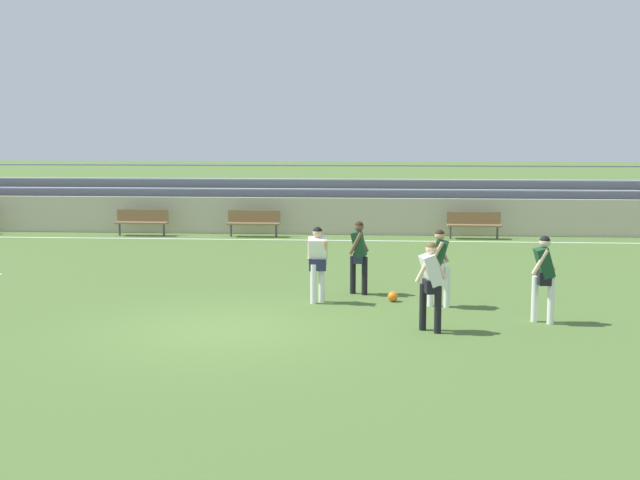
{
  "coord_description": "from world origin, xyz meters",
  "views": [
    {
      "loc": [
        2.85,
        -14.74,
        3.66
      ],
      "look_at": [
        1.41,
        5.0,
        1.01
      ],
      "focal_mm": 46.74,
      "sensor_mm": 36.0,
      "label": 1
    }
  ],
  "objects_px": {
    "player_white_deep_cover": "(318,258)",
    "soccer_ball": "(393,296)",
    "bleacher_stand": "(295,202)",
    "bench_far_right": "(254,221)",
    "player_dark_on_ball": "(439,261)",
    "player_dark_dropping_back": "(359,251)",
    "bench_near_wall_gap": "(474,222)",
    "player_white_wide_left": "(431,279)",
    "bench_far_left": "(142,220)",
    "player_dark_overlapping": "(544,271)"
  },
  "relations": [
    {
      "from": "player_white_deep_cover",
      "to": "soccer_ball",
      "type": "distance_m",
      "value": 1.82
    },
    {
      "from": "bleacher_stand",
      "to": "bench_far_right",
      "type": "xyz_separation_m",
      "value": [
        -1.13,
        -2.91,
        -0.4
      ]
    },
    {
      "from": "player_dark_on_ball",
      "to": "player_dark_dropping_back",
      "type": "relative_size",
      "value": 0.99
    },
    {
      "from": "bench_near_wall_gap",
      "to": "player_dark_on_ball",
      "type": "distance_m",
      "value": 11.15
    },
    {
      "from": "player_dark_on_ball",
      "to": "player_white_wide_left",
      "type": "height_order",
      "value": "player_white_wide_left"
    },
    {
      "from": "bleacher_stand",
      "to": "bench_far_right",
      "type": "relative_size",
      "value": 14.76
    },
    {
      "from": "bench_far_right",
      "to": "player_white_wide_left",
      "type": "relative_size",
      "value": 1.09
    },
    {
      "from": "bench_far_left",
      "to": "player_dark_on_ball",
      "type": "bearing_deg",
      "value": -49.31
    },
    {
      "from": "bleacher_stand",
      "to": "player_white_deep_cover",
      "type": "relative_size",
      "value": 16.37
    },
    {
      "from": "bench_near_wall_gap",
      "to": "player_white_deep_cover",
      "type": "distance_m",
      "value": 11.65
    },
    {
      "from": "bleacher_stand",
      "to": "player_dark_dropping_back",
      "type": "xyz_separation_m",
      "value": [
        2.72,
        -12.68,
        0.02
      ]
    },
    {
      "from": "player_dark_dropping_back",
      "to": "player_dark_overlapping",
      "type": "distance_m",
      "value": 4.36
    },
    {
      "from": "bleacher_stand",
      "to": "player_dark_overlapping",
      "type": "relative_size",
      "value": 15.92
    },
    {
      "from": "player_dark_on_ball",
      "to": "player_white_deep_cover",
      "type": "relative_size",
      "value": 1.0
    },
    {
      "from": "bench_near_wall_gap",
      "to": "bench_far_right",
      "type": "relative_size",
      "value": 1.0
    },
    {
      "from": "player_dark_dropping_back",
      "to": "player_white_wide_left",
      "type": "xyz_separation_m",
      "value": [
        1.39,
        -3.37,
        0.01
      ]
    },
    {
      "from": "bench_near_wall_gap",
      "to": "player_white_wide_left",
      "type": "relative_size",
      "value": 1.09
    },
    {
      "from": "player_dark_overlapping",
      "to": "player_dark_on_ball",
      "type": "bearing_deg",
      "value": 144.95
    },
    {
      "from": "soccer_ball",
      "to": "bench_far_right",
      "type": "bearing_deg",
      "value": 113.63
    },
    {
      "from": "player_dark_overlapping",
      "to": "bench_near_wall_gap",
      "type": "bearing_deg",
      "value": 89.82
    },
    {
      "from": "bleacher_stand",
      "to": "player_dark_overlapping",
      "type": "distance_m",
      "value": 16.44
    },
    {
      "from": "player_dark_dropping_back",
      "to": "soccer_ball",
      "type": "relative_size",
      "value": 7.44
    },
    {
      "from": "bleacher_stand",
      "to": "player_white_deep_cover",
      "type": "distance_m",
      "value": 13.8
    },
    {
      "from": "bench_near_wall_gap",
      "to": "player_white_wide_left",
      "type": "xyz_separation_m",
      "value": [
        -2.21,
        -13.14,
        0.43
      ]
    },
    {
      "from": "player_dark_on_ball",
      "to": "player_white_wide_left",
      "type": "xyz_separation_m",
      "value": [
        -0.3,
        -2.16,
        0.02
      ]
    },
    {
      "from": "bleacher_stand",
      "to": "player_dark_on_ball",
      "type": "bearing_deg",
      "value": -72.37
    },
    {
      "from": "bench_far_right",
      "to": "player_dark_dropping_back",
      "type": "distance_m",
      "value": 10.51
    },
    {
      "from": "bleacher_stand",
      "to": "soccer_ball",
      "type": "bearing_deg",
      "value": -75.5
    },
    {
      "from": "soccer_ball",
      "to": "player_white_wide_left",
      "type": "bearing_deg",
      "value": -76.24
    },
    {
      "from": "player_dark_dropping_back",
      "to": "player_dark_overlapping",
      "type": "bearing_deg",
      "value": -35.25
    },
    {
      "from": "player_white_deep_cover",
      "to": "player_dark_on_ball",
      "type": "bearing_deg",
      "value": -4.9
    },
    {
      "from": "player_dark_on_ball",
      "to": "player_white_deep_cover",
      "type": "xyz_separation_m",
      "value": [
        -2.53,
        0.22,
        0.01
      ]
    },
    {
      "from": "player_white_deep_cover",
      "to": "soccer_ball",
      "type": "xyz_separation_m",
      "value": [
        1.6,
        0.23,
        -0.85
      ]
    },
    {
      "from": "bench_near_wall_gap",
      "to": "soccer_ball",
      "type": "height_order",
      "value": "bench_near_wall_gap"
    },
    {
      "from": "bench_far_left",
      "to": "player_dark_dropping_back",
      "type": "relative_size",
      "value": 1.1
    },
    {
      "from": "player_white_deep_cover",
      "to": "player_dark_overlapping",
      "type": "distance_m",
      "value": 4.66
    },
    {
      "from": "bleacher_stand",
      "to": "player_dark_dropping_back",
      "type": "height_order",
      "value": "bleacher_stand"
    },
    {
      "from": "bench_far_left",
      "to": "player_dark_overlapping",
      "type": "relative_size",
      "value": 1.08
    },
    {
      "from": "player_dark_dropping_back",
      "to": "player_white_wide_left",
      "type": "height_order",
      "value": "player_white_wide_left"
    },
    {
      "from": "player_dark_on_ball",
      "to": "soccer_ball",
      "type": "xyz_separation_m",
      "value": [
        -0.94,
        0.45,
        -0.85
      ]
    },
    {
      "from": "player_dark_overlapping",
      "to": "player_white_wide_left",
      "type": "bearing_deg",
      "value": -158.58
    },
    {
      "from": "player_dark_overlapping",
      "to": "player_white_wide_left",
      "type": "distance_m",
      "value": 2.33
    },
    {
      "from": "player_dark_dropping_back",
      "to": "player_white_wide_left",
      "type": "distance_m",
      "value": 3.64
    },
    {
      "from": "player_dark_dropping_back",
      "to": "soccer_ball",
      "type": "xyz_separation_m",
      "value": [
        0.75,
        -0.75,
        -0.86
      ]
    },
    {
      "from": "bench_near_wall_gap",
      "to": "player_dark_overlapping",
      "type": "relative_size",
      "value": 1.08
    },
    {
      "from": "player_white_deep_cover",
      "to": "bench_near_wall_gap",
      "type": "bearing_deg",
      "value": 67.56
    },
    {
      "from": "player_dark_dropping_back",
      "to": "player_white_deep_cover",
      "type": "height_order",
      "value": "player_dark_dropping_back"
    },
    {
      "from": "bench_far_right",
      "to": "soccer_ball",
      "type": "height_order",
      "value": "bench_far_right"
    },
    {
      "from": "player_dark_dropping_back",
      "to": "player_dark_on_ball",
      "type": "bearing_deg",
      "value": -35.47
    },
    {
      "from": "player_dark_overlapping",
      "to": "player_dark_dropping_back",
      "type": "bearing_deg",
      "value": 144.75
    }
  ]
}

